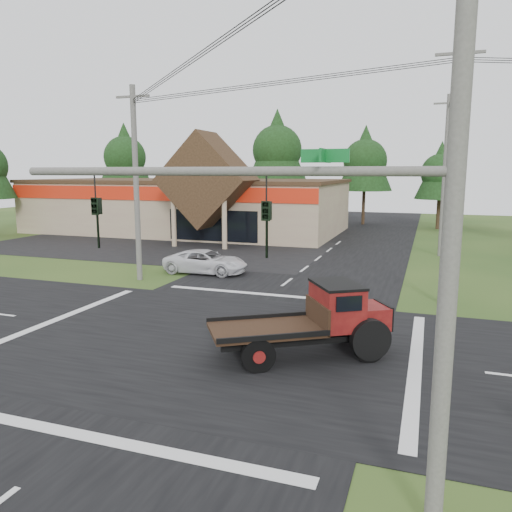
% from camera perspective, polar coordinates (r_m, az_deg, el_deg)
% --- Properties ---
extents(ground, '(120.00, 120.00, 0.00)m').
position_cam_1_polar(ground, '(18.25, -5.10, -9.58)').
color(ground, '#223F16').
rests_on(ground, ground).
extents(road_ns, '(12.00, 120.00, 0.02)m').
position_cam_1_polar(road_ns, '(18.25, -5.10, -9.55)').
color(road_ns, black).
rests_on(road_ns, ground).
extents(road_ew, '(120.00, 12.00, 0.02)m').
position_cam_1_polar(road_ew, '(18.24, -5.10, -9.54)').
color(road_ew, black).
rests_on(road_ew, ground).
extents(parking_apron, '(28.00, 14.00, 0.02)m').
position_cam_1_polar(parking_apron, '(41.06, -12.04, 1.06)').
color(parking_apron, black).
rests_on(parking_apron, ground).
extents(cvs_building, '(30.40, 18.20, 9.19)m').
position_cam_1_polar(cvs_building, '(50.80, -7.61, 5.94)').
color(cvs_building, tan).
rests_on(cvs_building, ground).
extents(traffic_signal_mast, '(8.12, 0.24, 7.00)m').
position_cam_1_polar(traffic_signal_mast, '(8.43, 9.72, -1.25)').
color(traffic_signal_mast, '#595651').
rests_on(traffic_signal_mast, ground).
extents(utility_pole_nr, '(2.00, 0.30, 11.00)m').
position_cam_1_polar(utility_pole_nr, '(8.19, 21.72, 6.45)').
color(utility_pole_nr, '#595651').
rests_on(utility_pole_nr, ground).
extents(utility_pole_nw, '(2.00, 0.30, 10.50)m').
position_cam_1_polar(utility_pole_nw, '(28.12, -13.55, 8.14)').
color(utility_pole_nw, '#595651').
rests_on(utility_pole_nw, ground).
extents(utility_pole_ne, '(2.00, 0.30, 11.50)m').
position_cam_1_polar(utility_pole_ne, '(23.69, 21.52, 8.73)').
color(utility_pole_ne, '#595651').
rests_on(utility_pole_ne, ground).
extents(utility_pole_n, '(2.00, 0.30, 11.20)m').
position_cam_1_polar(utility_pole_n, '(37.69, 20.75, 8.64)').
color(utility_pole_n, '#595651').
rests_on(utility_pole_n, ground).
extents(tree_row_a, '(6.72, 6.72, 12.12)m').
position_cam_1_polar(tree_row_a, '(66.97, -14.77, 11.10)').
color(tree_row_a, '#332316').
rests_on(tree_row_a, ground).
extents(tree_row_b, '(5.60, 5.60, 10.10)m').
position_cam_1_polar(tree_row_b, '(63.75, -6.09, 10.24)').
color(tree_row_b, '#332316').
rests_on(tree_row_b, ground).
extents(tree_row_c, '(7.28, 7.28, 13.13)m').
position_cam_1_polar(tree_row_c, '(59.28, 2.43, 12.28)').
color(tree_row_c, '#332316').
rests_on(tree_row_c, ground).
extents(tree_row_d, '(6.16, 6.16, 11.11)m').
position_cam_1_polar(tree_row_d, '(58.13, 12.37, 10.80)').
color(tree_row_d, '#332316').
rests_on(tree_row_d, ground).
extents(tree_row_e, '(5.04, 5.04, 9.09)m').
position_cam_1_polar(tree_row_e, '(55.68, 20.36, 9.10)').
color(tree_row_e, '#332316').
rests_on(tree_row_e, ground).
extents(antique_flatbed_truck, '(6.15, 5.04, 2.45)m').
position_cam_1_polar(antique_flatbed_truck, '(16.37, 5.33, -7.35)').
color(antique_flatbed_truck, '#580C0D').
rests_on(antique_flatbed_truck, ground).
extents(white_pickup, '(5.02, 2.42, 1.38)m').
position_cam_1_polar(white_pickup, '(29.82, -5.75, -0.65)').
color(white_pickup, silver).
rests_on(white_pickup, ground).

